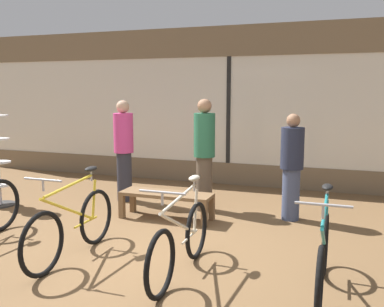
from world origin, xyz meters
The scene contains 9 objects.
ground_plane centered at (0.00, 0.00, 0.00)m, with size 24.00×24.00×0.00m, color brown.
shop_back_wall centered at (0.00, 4.06, 1.64)m, with size 12.00×0.08×3.20m.
bicycle_left centered at (-0.67, -0.39, 0.38)m, with size 0.46×1.72×1.03m.
bicycle_right centered at (0.68, -0.41, 0.37)m, with size 0.46×1.69×1.01m.
bicycle_far_right centered at (2.10, -0.37, 0.37)m, with size 0.46×1.68×1.01m.
display_bench centered at (-0.25, 1.38, 0.34)m, with size 1.40×0.44×0.41m.
customer_near_rack centered at (0.13, 2.06, 0.97)m, with size 0.41×0.54×1.80m.
customer_by_window centered at (1.52, 1.98, 0.83)m, with size 0.48×0.48×1.59m.
customer_mid_floor centered at (-1.37, 2.14, 0.93)m, with size 0.39×0.39×1.76m.
Camera 1 is at (2.22, -4.39, 1.93)m, focal length 40.00 mm.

